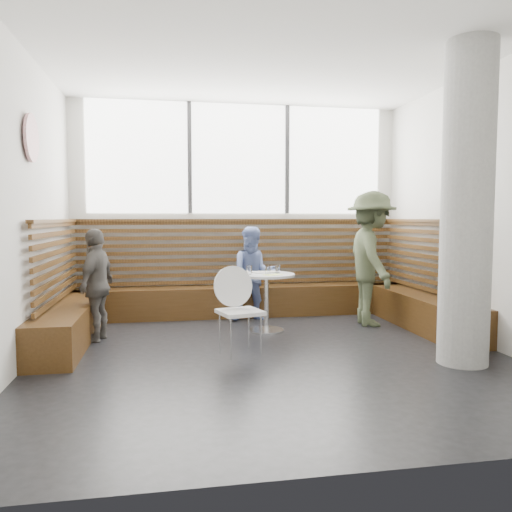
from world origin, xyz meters
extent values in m
cube|color=silver|center=(0.00, 0.00, 1.60)|extent=(5.00, 5.00, 3.20)
cube|color=black|center=(0.00, 0.00, 0.00)|extent=(5.00, 5.00, 0.01)
cube|color=white|center=(0.00, 0.00, 3.20)|extent=(5.00, 5.00, 0.01)
cube|color=white|center=(0.00, 2.48, 2.38)|extent=(4.50, 0.02, 1.65)
cube|color=#3F3F42|center=(-0.75, 2.46, 2.38)|extent=(0.06, 0.04, 1.65)
cube|color=#3F3F42|center=(0.75, 2.46, 2.38)|extent=(0.06, 0.04, 1.65)
cube|color=#3A240E|center=(0.00, 2.25, 0.23)|extent=(5.00, 0.50, 0.45)
cube|color=#3A240E|center=(-2.25, 1.25, 0.23)|extent=(0.50, 2.50, 0.45)
cube|color=#3A240E|center=(2.25, 1.25, 0.23)|extent=(0.50, 2.50, 0.45)
cube|color=#3E260F|center=(0.00, 2.42, 0.95)|extent=(4.88, 0.08, 0.98)
cube|color=#3E260F|center=(-2.42, 1.25, 0.95)|extent=(0.08, 2.38, 0.98)
cube|color=#3E260F|center=(2.42, 1.25, 0.95)|extent=(0.08, 2.38, 0.98)
cylinder|color=gray|center=(1.85, -0.60, 1.60)|extent=(0.50, 0.50, 3.20)
cylinder|color=white|center=(-2.46, 0.40, 2.30)|extent=(0.03, 0.50, 0.50)
cylinder|color=silver|center=(0.16, 1.16, 0.01)|extent=(0.46, 0.46, 0.03)
cylinder|color=silver|center=(0.16, 1.16, 0.38)|extent=(0.07, 0.07, 0.72)
cylinder|color=#B7B7BA|center=(0.16, 1.16, 0.74)|extent=(0.73, 0.73, 0.03)
cube|color=white|center=(-0.33, 0.11, 0.46)|extent=(0.43, 0.41, 0.04)
cylinder|color=white|center=(-0.33, 0.30, 0.72)|extent=(0.45, 0.10, 0.45)
cylinder|color=silver|center=(-0.51, -0.04, 0.22)|extent=(0.02, 0.02, 0.44)
cylinder|color=silver|center=(-0.16, -0.04, 0.22)|extent=(0.02, 0.02, 0.44)
cylinder|color=silver|center=(-0.51, 0.27, 0.22)|extent=(0.02, 0.02, 0.44)
cylinder|color=silver|center=(-0.16, 0.27, 0.22)|extent=(0.02, 0.02, 0.44)
imported|color=#414A31|center=(1.66, 1.30, 0.92)|extent=(0.81, 1.26, 1.84)
imported|color=#6B7FBB|center=(0.11, 1.82, 0.68)|extent=(0.68, 0.54, 1.35)
imported|color=#5A5652|center=(-1.94, 1.06, 0.68)|extent=(0.54, 0.85, 1.35)
cylinder|color=white|center=(0.08, 1.27, 0.76)|extent=(0.19, 0.19, 0.01)
cylinder|color=white|center=(0.25, 1.29, 0.76)|extent=(0.21, 0.21, 0.01)
cylinder|color=white|center=(-0.06, 1.13, 0.81)|extent=(0.07, 0.07, 0.12)
cylinder|color=white|center=(0.17, 1.09, 0.81)|extent=(0.07, 0.07, 0.11)
cylinder|color=white|center=(0.32, 1.19, 0.81)|extent=(0.07, 0.07, 0.11)
cube|color=#A5C64C|center=(0.22, 1.01, 0.76)|extent=(0.26, 0.23, 0.00)
camera|label=1|loc=(-1.09, -5.14, 1.48)|focal=35.00mm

